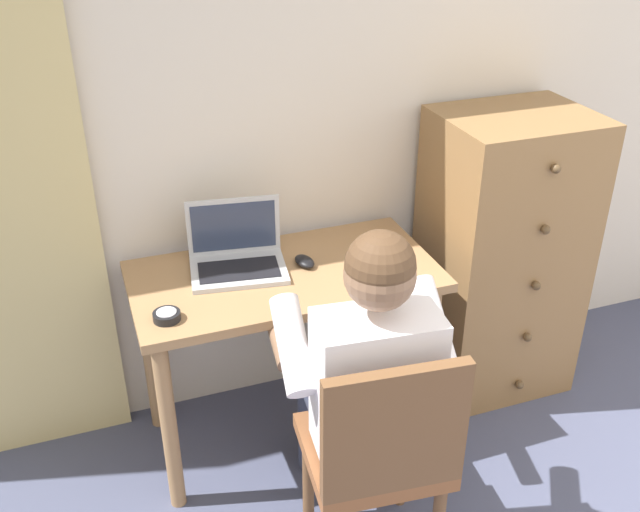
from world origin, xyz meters
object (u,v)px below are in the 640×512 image
Objects in this scene: chair at (380,452)px; laptop at (237,255)px; desk_clock at (167,316)px; desk at (285,302)px; computer_mouse at (305,261)px; dresser at (501,256)px; person_seated at (363,367)px.

laptop reaches higher than chair.
desk is at bearing 19.93° from desk_clock.
chair is at bearing -102.08° from computer_mouse.
dresser is 1.12m from laptop.
chair is at bearing -95.12° from person_seated.
laptop is at bearing 148.18° from desk.
dresser reaches higher than person_seated.
dresser is 12.14× the size of computer_mouse.
laptop is (-0.24, 0.62, 0.12)m from person_seated.
dresser is 1.05m from person_seated.
dresser reaches higher than chair.
desk_clock is at bearing 145.98° from person_seated.
desk is 0.96m from dresser.
dresser is 1.17m from chair.
desk_clock reaches higher than desk.
laptop is (-1.10, 0.04, 0.19)m from dresser.
person_seated is (0.09, -0.53, 0.06)m from desk.
computer_mouse is at bearing 89.04° from chair.
desk is at bearing -31.82° from laptop.
person_seated is 3.22× the size of laptop.
dresser is 0.88m from computer_mouse.
desk_clock is at bearing 133.71° from chair.
person_seated is at bearing -68.91° from laptop.
dresser reaches higher than desk.
desk is 0.54m from person_seated.
laptop is 4.15× the size of desk_clock.
chair is at bearing -84.17° from desk.
desk_clock is (-0.30, -0.26, -0.04)m from laptop.
desk_clock is at bearing -160.07° from desk.
desk_clock is (-0.45, -0.16, 0.14)m from desk.
desk_clock is at bearing -171.85° from computer_mouse.
dresser is at bearing 3.34° from desk.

